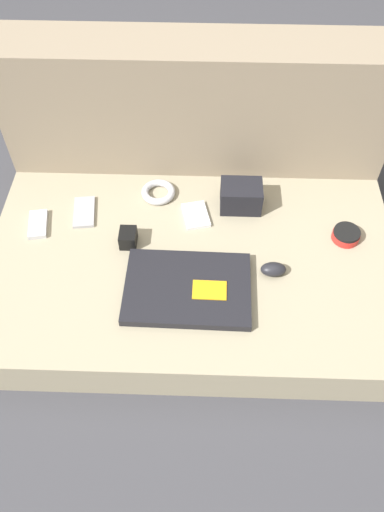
# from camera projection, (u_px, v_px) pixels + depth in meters

# --- Properties ---
(ground_plane) EXTENTS (8.00, 8.00, 0.00)m
(ground_plane) POSITION_uv_depth(u_px,v_px,m) (192.00, 287.00, 1.51)
(ground_plane) COLOR #38383D
(couch_seat) EXTENTS (1.17, 0.69, 0.13)m
(couch_seat) POSITION_uv_depth(u_px,v_px,m) (192.00, 274.00, 1.46)
(couch_seat) COLOR gray
(couch_seat) RESTS_ON ground_plane
(couch_backrest) EXTENTS (1.17, 0.20, 0.54)m
(couch_backrest) POSITION_uv_depth(u_px,v_px,m) (197.00, 122.00, 1.57)
(couch_backrest) COLOR #7F705B
(couch_backrest) RESTS_ON ground_plane
(laptop) EXTENTS (0.34, 0.24, 0.03)m
(laptop) POSITION_uv_depth(u_px,v_px,m) (188.00, 288.00, 1.34)
(laptop) COLOR black
(laptop) RESTS_ON couch_seat
(computer_mouse) EXTENTS (0.07, 0.05, 0.04)m
(computer_mouse) POSITION_uv_depth(u_px,v_px,m) (273.00, 269.00, 1.37)
(computer_mouse) COLOR black
(computer_mouse) RESTS_ON couch_seat
(speaker_puck) EXTENTS (0.08, 0.08, 0.03)m
(speaker_puck) POSITION_uv_depth(u_px,v_px,m) (346.00, 235.00, 1.45)
(speaker_puck) COLOR red
(speaker_puck) RESTS_ON couch_seat
(phone_silver) EXTENTS (0.09, 0.12, 0.01)m
(phone_silver) POSITION_uv_depth(u_px,v_px,m) (196.00, 215.00, 1.51)
(phone_silver) COLOR silver
(phone_silver) RESTS_ON couch_seat
(phone_black) EXTENTS (0.07, 0.11, 0.01)m
(phone_black) POSITION_uv_depth(u_px,v_px,m) (38.00, 224.00, 1.48)
(phone_black) COLOR #B7B7BC
(phone_black) RESTS_ON couch_seat
(phone_small) EXTENTS (0.08, 0.13, 0.01)m
(phone_small) POSITION_uv_depth(u_px,v_px,m) (84.00, 212.00, 1.52)
(phone_small) COLOR #99999E
(phone_small) RESTS_ON couch_seat
(camera_pouch) EXTENTS (0.12, 0.09, 0.08)m
(camera_pouch) POSITION_uv_depth(u_px,v_px,m) (241.00, 196.00, 1.51)
(camera_pouch) COLOR black
(camera_pouch) RESTS_ON couch_seat
(charger_brick) EXTENTS (0.05, 0.06, 0.05)m
(charger_brick) POSITION_uv_depth(u_px,v_px,m) (128.00, 238.00, 1.43)
(charger_brick) COLOR black
(charger_brick) RESTS_ON couch_seat
(cable_coil) EXTENTS (0.11, 0.11, 0.02)m
(cable_coil) POSITION_uv_depth(u_px,v_px,m) (158.00, 192.00, 1.56)
(cable_coil) COLOR #B2B2B7
(cable_coil) RESTS_ON couch_seat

